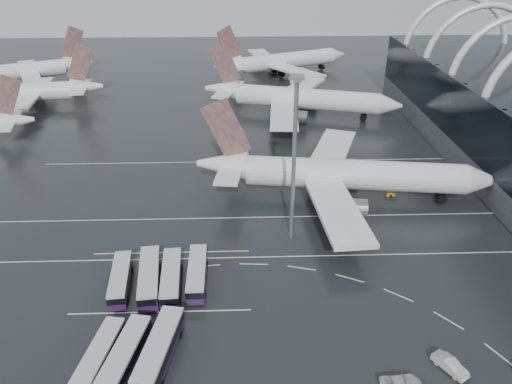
{
  "coord_description": "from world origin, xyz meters",
  "views": [
    {
      "loc": [
        -11.32,
        -75.6,
        51.67
      ],
      "look_at": [
        -8.33,
        9.78,
        7.0
      ],
      "focal_mm": 35.0,
      "sensor_mm": 36.0,
      "label": 1
    }
  ],
  "objects_px": {
    "jet_remote_mid": "(35,92)",
    "van_curve_a": "(401,383)",
    "jet_remote_far": "(31,70)",
    "gse_cart_belly_c": "(344,197)",
    "airliner_gate_c": "(280,62)",
    "van_curve_c": "(450,365)",
    "airliner_gate_b": "(296,99)",
    "bus_row_near_c": "(171,278)",
    "bus_row_near_d": "(197,273)",
    "airliner_main": "(339,175)",
    "bus_row_near_b": "(149,277)",
    "bus_row_far_b": "(125,357)",
    "floodlight_mast": "(295,142)",
    "gse_cart_belly_a": "(390,193)",
    "bus_row_far_a": "(100,356)",
    "gse_cart_belly_b": "(399,178)",
    "bus_row_near_a": "(120,279)",
    "gse_cart_belly_e": "(355,174)",
    "bus_row_far_c": "(159,350)"
  },
  "relations": [
    {
      "from": "bus_row_far_b",
      "to": "airliner_gate_c",
      "type": "bearing_deg",
      "value": -1.13
    },
    {
      "from": "jet_remote_far",
      "to": "floodlight_mast",
      "type": "distance_m",
      "value": 142.31
    },
    {
      "from": "airliner_gate_c",
      "to": "van_curve_c",
      "type": "relative_size",
      "value": 11.07
    },
    {
      "from": "bus_row_near_c",
      "to": "floodlight_mast",
      "type": "distance_m",
      "value": 30.96
    },
    {
      "from": "bus_row_far_c",
      "to": "van_curve_c",
      "type": "relative_size",
      "value": 2.81
    },
    {
      "from": "gse_cart_belly_b",
      "to": "gse_cart_belly_c",
      "type": "bearing_deg",
      "value": -148.3
    },
    {
      "from": "bus_row_near_a",
      "to": "gse_cart_belly_a",
      "type": "distance_m",
      "value": 60.83
    },
    {
      "from": "van_curve_a",
      "to": "gse_cart_belly_e",
      "type": "relative_size",
      "value": 2.18
    },
    {
      "from": "bus_row_near_d",
      "to": "jet_remote_mid",
      "type": "bearing_deg",
      "value": 31.03
    },
    {
      "from": "bus_row_far_c",
      "to": "bus_row_near_b",
      "type": "bearing_deg",
      "value": 23.23
    },
    {
      "from": "gse_cart_belly_e",
      "to": "airliner_gate_b",
      "type": "bearing_deg",
      "value": 101.45
    },
    {
      "from": "jet_remote_far",
      "to": "gse_cart_belly_c",
      "type": "xyz_separation_m",
      "value": [
        100.68,
        -96.64,
        -4.61
      ]
    },
    {
      "from": "bus_row_near_d",
      "to": "bus_row_far_b",
      "type": "distance_m",
      "value": 19.87
    },
    {
      "from": "bus_row_far_b",
      "to": "gse_cart_belly_e",
      "type": "bearing_deg",
      "value": -26.09
    },
    {
      "from": "gse_cart_belly_c",
      "to": "bus_row_near_a",
      "type": "bearing_deg",
      "value": -145.79
    },
    {
      "from": "jet_remote_mid",
      "to": "van_curve_a",
      "type": "height_order",
      "value": "jet_remote_mid"
    },
    {
      "from": "van_curve_a",
      "to": "bus_row_near_b",
      "type": "bearing_deg",
      "value": 53.36
    },
    {
      "from": "bus_row_near_d",
      "to": "gse_cart_belly_e",
      "type": "bearing_deg",
      "value": -42.66
    },
    {
      "from": "jet_remote_mid",
      "to": "bus_row_near_d",
      "type": "xyz_separation_m",
      "value": [
        59.56,
        -95.44,
        -3.43
      ]
    },
    {
      "from": "floodlight_mast",
      "to": "gse_cart_belly_a",
      "type": "height_order",
      "value": "floodlight_mast"
    },
    {
      "from": "airliner_gate_b",
      "to": "airliner_gate_c",
      "type": "xyz_separation_m",
      "value": [
        -1.05,
        50.5,
        -0.13
      ]
    },
    {
      "from": "bus_row_near_d",
      "to": "gse_cart_belly_c",
      "type": "distance_m",
      "value": 40.5
    },
    {
      "from": "airliner_gate_c",
      "to": "van_curve_c",
      "type": "xyz_separation_m",
      "value": [
        10.46,
        -154.58,
        -4.44
      ]
    },
    {
      "from": "bus_row_near_d",
      "to": "van_curve_c",
      "type": "distance_m",
      "value": 40.16
    },
    {
      "from": "bus_row_near_d",
      "to": "bus_row_far_c",
      "type": "relative_size",
      "value": 0.89
    },
    {
      "from": "jet_remote_far",
      "to": "bus_row_near_d",
      "type": "bearing_deg",
      "value": 95.74
    },
    {
      "from": "jet_remote_mid",
      "to": "bus_row_near_a",
      "type": "height_order",
      "value": "jet_remote_mid"
    },
    {
      "from": "jet_remote_far",
      "to": "bus_row_near_a",
      "type": "bearing_deg",
      "value": 91.07
    },
    {
      "from": "jet_remote_mid",
      "to": "airliner_gate_c",
      "type": "bearing_deg",
      "value": -161.24
    },
    {
      "from": "gse_cart_belly_a",
      "to": "bus_row_far_a",
      "type": "bearing_deg",
      "value": -138.03
    },
    {
      "from": "jet_remote_far",
      "to": "van_curve_a",
      "type": "relative_size",
      "value": 8.36
    },
    {
      "from": "bus_row_near_d",
      "to": "airliner_main",
      "type": "bearing_deg",
      "value": -45.78
    },
    {
      "from": "airliner_main",
      "to": "gse_cart_belly_e",
      "type": "xyz_separation_m",
      "value": [
        5.9,
        9.94,
        -4.77
      ]
    },
    {
      "from": "bus_row_near_a",
      "to": "van_curve_c",
      "type": "height_order",
      "value": "bus_row_near_a"
    },
    {
      "from": "van_curve_a",
      "to": "gse_cart_belly_b",
      "type": "distance_m",
      "value": 61.83
    },
    {
      "from": "bus_row_far_b",
      "to": "gse_cart_belly_a",
      "type": "xyz_separation_m",
      "value": [
        48.72,
        47.2,
        -1.26
      ]
    },
    {
      "from": "airliner_main",
      "to": "gse_cart_belly_b",
      "type": "distance_m",
      "value": 18.54
    },
    {
      "from": "jet_remote_mid",
      "to": "bus_row_near_b",
      "type": "bearing_deg",
      "value": 112.07
    },
    {
      "from": "floodlight_mast",
      "to": "gse_cart_belly_b",
      "type": "relative_size",
      "value": 15.68
    },
    {
      "from": "airliner_gate_b",
      "to": "van_curve_c",
      "type": "height_order",
      "value": "airliner_gate_b"
    },
    {
      "from": "jet_remote_far",
      "to": "gse_cart_belly_c",
      "type": "relative_size",
      "value": 18.68
    },
    {
      "from": "airliner_gate_c",
      "to": "floodlight_mast",
      "type": "distance_m",
      "value": 122.52
    },
    {
      "from": "bus_row_near_c",
      "to": "jet_remote_mid",
      "type": "bearing_deg",
      "value": 26.13
    },
    {
      "from": "bus_row_near_b",
      "to": "gse_cart_belly_c",
      "type": "xyz_separation_m",
      "value": [
        37.4,
        28.57,
        -1.21
      ]
    },
    {
      "from": "airliner_gate_b",
      "to": "bus_row_near_c",
      "type": "distance_m",
      "value": 90.23
    },
    {
      "from": "bus_row_near_d",
      "to": "gse_cart_belly_a",
      "type": "distance_m",
      "value": 49.84
    },
    {
      "from": "gse_cart_belly_c",
      "to": "bus_row_far_b",
      "type": "bearing_deg",
      "value": -129.9
    },
    {
      "from": "bus_row_far_a",
      "to": "van_curve_a",
      "type": "height_order",
      "value": "bus_row_far_a"
    },
    {
      "from": "airliner_gate_c",
      "to": "floodlight_mast",
      "type": "height_order",
      "value": "floodlight_mast"
    },
    {
      "from": "bus_row_far_a",
      "to": "gse_cart_belly_c",
      "type": "relative_size",
      "value": 5.19
    }
  ]
}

